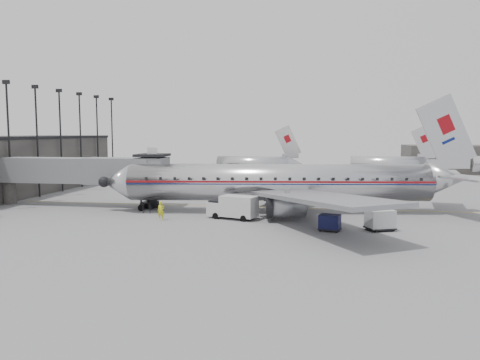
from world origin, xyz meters
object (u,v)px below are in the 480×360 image
object	(u,v)px
airliner	(286,183)
service_van	(233,207)
ramp_worker	(161,211)
baggage_cart_navy	(330,222)
baggage_cart_white	(380,219)

from	to	relation	value
airliner	service_van	size ratio (longest dim) A/B	7.56
service_van	ramp_worker	world-z (taller)	service_van
airliner	baggage_cart_navy	bearing A→B (deg)	-71.89
baggage_cart_navy	service_van	bearing A→B (deg)	170.16
airliner	ramp_worker	size ratio (longest dim) A/B	21.45
airliner	baggage_cart_white	xyz separation A→B (m)	(9.07, -8.61, -2.30)
airliner	ramp_worker	distance (m)	14.23
service_van	baggage_cart_navy	size ratio (longest dim) A/B	2.49
airliner	baggage_cart_white	distance (m)	12.71
service_van	baggage_cart_navy	distance (m)	10.66
airliner	ramp_worker	world-z (taller)	airliner
airliner	ramp_worker	bearing A→B (deg)	-157.67
baggage_cart_white	ramp_worker	distance (m)	21.32
airliner	service_van	xyz separation A→B (m)	(-5.11, -5.09, -2.04)
service_van	baggage_cart_white	size ratio (longest dim) A/B	1.88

